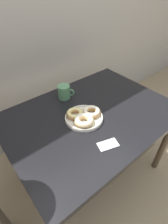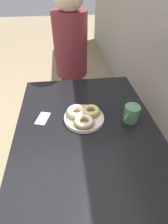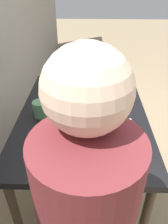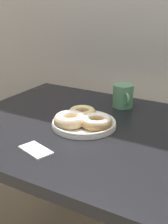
{
  "view_description": "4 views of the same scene",
  "coord_description": "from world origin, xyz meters",
  "px_view_note": "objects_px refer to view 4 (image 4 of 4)",
  "views": [
    {
      "loc": [
        -0.62,
        -0.31,
        1.51
      ],
      "look_at": [
        -0.07,
        0.36,
        0.78
      ],
      "focal_mm": 28.0,
      "sensor_mm": 36.0,
      "label": 1
    },
    {
      "loc": [
        0.74,
        0.27,
        1.46
      ],
      "look_at": [
        -0.07,
        0.36,
        0.78
      ],
      "focal_mm": 28.0,
      "sensor_mm": 36.0,
      "label": 2
    },
    {
      "loc": [
        -1.22,
        0.33,
        1.55
      ],
      "look_at": [
        -0.07,
        0.36,
        0.78
      ],
      "focal_mm": 35.0,
      "sensor_mm": 36.0,
      "label": 3
    },
    {
      "loc": [
        0.5,
        -0.61,
        1.21
      ],
      "look_at": [
        -0.07,
        0.36,
        0.78
      ],
      "focal_mm": 50.0,
      "sensor_mm": 36.0,
      "label": 4
    }
  ],
  "objects_px": {
    "napkin": "(36,150)",
    "donut_plate": "(83,120)",
    "dining_table": "(101,146)",
    "coffee_mug": "(123,96)"
  },
  "relations": [
    {
      "from": "coffee_mug",
      "to": "donut_plate",
      "type": "bearing_deg",
      "value": -98.67
    },
    {
      "from": "dining_table",
      "to": "coffee_mug",
      "type": "bearing_deg",
      "value": 96.73
    },
    {
      "from": "dining_table",
      "to": "napkin",
      "type": "height_order",
      "value": "napkin"
    },
    {
      "from": "dining_table",
      "to": "donut_plate",
      "type": "distance_m",
      "value": 0.13
    },
    {
      "from": "donut_plate",
      "to": "dining_table",
      "type": "bearing_deg",
      "value": 9.96
    },
    {
      "from": "napkin",
      "to": "coffee_mug",
      "type": "bearing_deg",
      "value": 82.06
    },
    {
      "from": "dining_table",
      "to": "donut_plate",
      "type": "bearing_deg",
      "value": -170.04
    },
    {
      "from": "coffee_mug",
      "to": "napkin",
      "type": "bearing_deg",
      "value": -97.94
    },
    {
      "from": "dining_table",
      "to": "donut_plate",
      "type": "height_order",
      "value": "donut_plate"
    },
    {
      "from": "napkin",
      "to": "donut_plate",
      "type": "bearing_deg",
      "value": 82.9
    }
  ]
}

